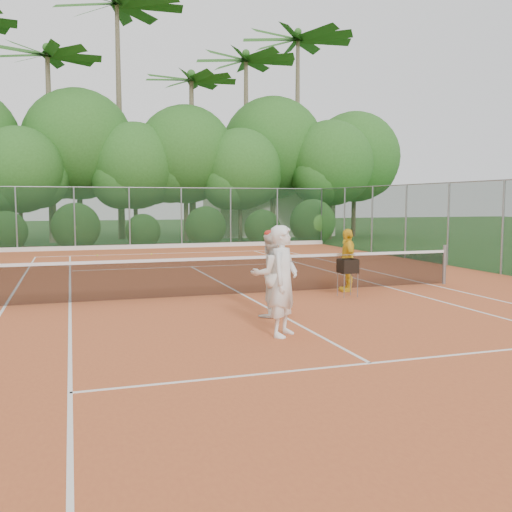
{
  "coord_description": "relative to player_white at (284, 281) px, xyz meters",
  "views": [
    {
      "loc": [
        -4.04,
        -13.5,
        2.34
      ],
      "look_at": [
        -0.04,
        -1.2,
        1.1
      ],
      "focal_mm": 40.0,
      "sensor_mm": 36.0,
      "label": 1
    }
  ],
  "objects": [
    {
      "name": "ground",
      "position": [
        0.58,
        4.42,
        -0.98
      ],
      "size": [
        120.0,
        120.0,
        0.0
      ],
      "primitive_type": "plane",
      "color": "#214719",
      "rests_on": "ground"
    },
    {
      "name": "clay_court",
      "position": [
        0.58,
        4.42,
        -0.97
      ],
      "size": [
        18.0,
        36.0,
        0.02
      ],
      "primitive_type": "cube",
      "color": "#BB572B",
      "rests_on": "ground"
    },
    {
      "name": "club_building",
      "position": [
        9.58,
        28.42,
        0.52
      ],
      "size": [
        8.0,
        5.0,
        3.0
      ],
      "primitive_type": "cube",
      "color": "beige",
      "rests_on": "ground"
    },
    {
      "name": "tennis_net",
      "position": [
        0.58,
        4.42,
        -0.45
      ],
      "size": [
        11.97,
        0.1,
        1.1
      ],
      "color": "gray",
      "rests_on": "clay_court"
    },
    {
      "name": "player_white",
      "position": [
        0.0,
        0.0,
        0.0
      ],
      "size": [
        0.81,
        0.83,
        1.92
      ],
      "primitive_type": "imported",
      "rotation": [
        0.0,
        0.0,
        0.84
      ],
      "color": "white",
      "rests_on": "clay_court"
    },
    {
      "name": "player_center_grp",
      "position": [
        0.32,
        1.63,
        -0.09
      ],
      "size": [
        0.97,
        0.84,
        1.76
      ],
      "color": "silver",
      "rests_on": "clay_court"
    },
    {
      "name": "player_yellow",
      "position": [
        3.32,
        4.1,
        -0.15
      ],
      "size": [
        0.6,
        1.01,
        1.62
      ],
      "primitive_type": "imported",
      "rotation": [
        0.0,
        0.0,
        -1.79
      ],
      "color": "yellow",
      "rests_on": "clay_court"
    },
    {
      "name": "ball_hopper",
      "position": [
        2.94,
        3.34,
        -0.22
      ],
      "size": [
        0.4,
        0.4,
        0.92
      ],
      "rotation": [
        0.0,
        0.0,
        -0.14
      ],
      "color": "gray",
      "rests_on": "clay_court"
    },
    {
      "name": "stray_ball_a",
      "position": [
        -2.42,
        15.96,
        -0.93
      ],
      "size": [
        0.07,
        0.07,
        0.07
      ],
      "primitive_type": "sphere",
      "color": "#BBDF33",
      "rests_on": "clay_court"
    },
    {
      "name": "stray_ball_b",
      "position": [
        -0.14,
        15.86,
        -0.93
      ],
      "size": [
        0.07,
        0.07,
        0.07
      ],
      "primitive_type": "sphere",
      "color": "#DCEC37",
      "rests_on": "clay_court"
    },
    {
      "name": "stray_ball_c",
      "position": [
        5.69,
        14.98,
        -0.93
      ],
      "size": [
        0.07,
        0.07,
        0.07
      ],
      "primitive_type": "sphere",
      "color": "yellow",
      "rests_on": "clay_court"
    },
    {
      "name": "court_markings",
      "position": [
        0.58,
        4.42,
        -0.96
      ],
      "size": [
        11.03,
        23.83,
        0.01
      ],
      "color": "white",
      "rests_on": "clay_court"
    },
    {
      "name": "fence_back",
      "position": [
        0.58,
        19.42,
        0.54
      ],
      "size": [
        18.07,
        0.07,
        3.0
      ],
      "color": "#19381E",
      "rests_on": "clay_court"
    },
    {
      "name": "tropical_treeline",
      "position": [
        2.02,
        24.64,
        4.14
      ],
      "size": [
        32.1,
        8.49,
        15.03
      ],
      "color": "brown",
      "rests_on": "ground"
    }
  ]
}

